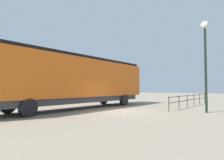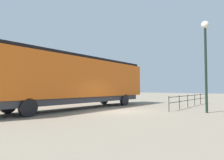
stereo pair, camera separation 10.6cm
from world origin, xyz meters
The scene contains 4 objects.
ground_plane centered at (0.00, 0.00, 0.00)m, with size 120.00×120.00×0.00m, color gray.
locomotive centered at (-3.98, -0.28, 2.39)m, with size 2.95×15.46×4.30m.
lamp_post centered at (5.10, 2.84, 4.55)m, with size 0.53×0.53×6.39m.
platform_fence centered at (2.79, 7.20, 0.73)m, with size 0.05×10.70×1.11m.
Camera 2 is at (8.40, -11.80, 1.67)m, focal length 31.42 mm.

